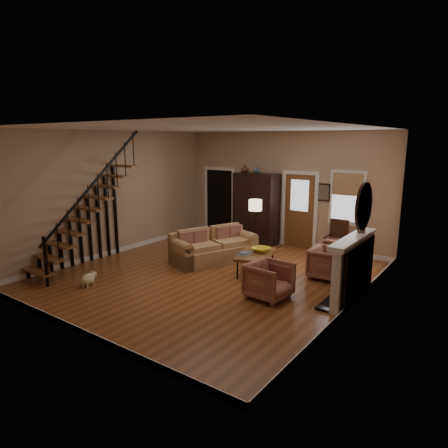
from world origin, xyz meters
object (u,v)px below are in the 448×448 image
Objects in this scene: armchair_left at (269,281)px; floor_lamp at (255,228)px; armchair_right at (328,263)px; armoire at (256,209)px; side_chair at (336,240)px; coffee_table at (256,263)px; sofa at (214,247)px.

floor_lamp is at bearing 40.75° from armchair_left.
armoire is at bearing 54.44° from armchair_right.
side_chair reaches higher than armchair_left.
armchair_right is at bearing 21.89° from coffee_table.
floor_lamp is at bearing -59.93° from armoire.
sofa reaches higher than armchair_left.
sofa is 2.10× the size of side_chair.
coffee_table is at bearing -58.63° from armoire.
armchair_left reaches higher than coffee_table.
armchair_left reaches higher than armchair_right.
sofa is 1.41× the size of floor_lamp.
armoire is 1.38× the size of floor_lamp.
floor_lamp is at bearing 85.56° from sofa.
armchair_right is (2.97, -1.78, -0.70)m from armoire.
armoire is at bearing 114.72° from sofa.
sofa is 1.70× the size of coffee_table.
floor_lamp reaches higher than coffee_table.
sofa reaches higher than armchair_right.
coffee_table is (1.46, -2.39, -0.81)m from armoire.
sofa is 1.32m from coffee_table.
armoire is 3.53m from armchair_right.
armoire reaches higher than armchair_left.
armoire is at bearing 121.37° from coffee_table.
floor_lamp is 2.12m from side_chair.
sofa is 1.28m from floor_lamp.
side_chair is (2.40, 2.07, 0.11)m from sofa.
armchair_right is at bearing -75.18° from side_chair.
armchair_left is at bearing -91.51° from side_chair.
armchair_left is 0.52× the size of floor_lamp.
side_chair reaches higher than armchair_right.
side_chair is (0.09, 3.35, 0.15)m from armchair_left.
coffee_table is 1.23× the size of side_chair.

